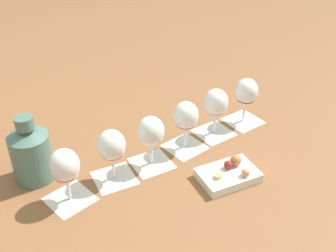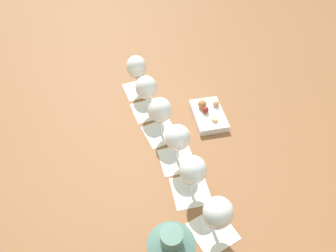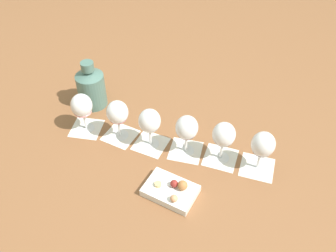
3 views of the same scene
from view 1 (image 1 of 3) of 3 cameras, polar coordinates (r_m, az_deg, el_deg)
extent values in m
plane|color=brown|center=(1.27, -0.15, -3.85)|extent=(8.00, 8.00, 0.00)
cube|color=silver|center=(1.15, -13.10, -9.59)|extent=(0.16, 0.16, 0.00)
cube|color=silver|center=(1.20, -7.27, -6.99)|extent=(0.14, 0.14, 0.00)
cube|color=silver|center=(1.24, -2.23, -5.05)|extent=(0.15, 0.15, 0.00)
cube|color=silver|center=(1.30, 2.30, -2.82)|extent=(0.15, 0.15, 0.00)
cube|color=silver|center=(1.37, 6.22, -0.89)|extent=(0.15, 0.15, 0.00)
cube|color=silver|center=(1.45, 10.12, 0.70)|extent=(0.15, 0.15, 0.00)
cylinder|color=white|center=(1.15, -13.13, -9.46)|extent=(0.06, 0.06, 0.01)
cylinder|color=white|center=(1.12, -13.37, -8.05)|extent=(0.01, 0.01, 0.07)
ellipsoid|color=white|center=(1.08, -13.86, -5.15)|extent=(0.08, 0.08, 0.09)
ellipsoid|color=pink|center=(1.10, -13.65, -6.41)|extent=(0.06, 0.06, 0.02)
cylinder|color=white|center=(1.19, -7.28, -6.86)|extent=(0.06, 0.06, 0.01)
cylinder|color=white|center=(1.17, -7.41, -5.46)|extent=(0.01, 0.01, 0.07)
ellipsoid|color=white|center=(1.13, -7.67, -2.57)|extent=(0.08, 0.08, 0.09)
ellipsoid|color=#D55A64|center=(1.14, -7.57, -3.63)|extent=(0.06, 0.06, 0.03)
cylinder|color=white|center=(1.24, -2.23, -4.92)|extent=(0.06, 0.06, 0.01)
cylinder|color=white|center=(1.21, -2.27, -3.53)|extent=(0.01, 0.01, 0.07)
ellipsoid|color=white|center=(1.17, -2.35, -0.69)|extent=(0.08, 0.08, 0.09)
ellipsoid|color=#A8323C|center=(1.18, -2.32, -1.58)|extent=(0.06, 0.06, 0.03)
cylinder|color=white|center=(1.30, 2.30, -2.69)|extent=(0.06, 0.06, 0.01)
cylinder|color=white|center=(1.28, 2.34, -1.34)|extent=(0.01, 0.01, 0.07)
ellipsoid|color=white|center=(1.24, 2.42, 1.42)|extent=(0.08, 0.08, 0.09)
ellipsoid|color=maroon|center=(1.25, 2.39, 0.49)|extent=(0.06, 0.06, 0.03)
cylinder|color=white|center=(1.37, 6.23, -0.76)|extent=(0.06, 0.06, 0.01)
cylinder|color=white|center=(1.35, 6.32, 0.55)|extent=(0.01, 0.01, 0.07)
ellipsoid|color=white|center=(1.31, 6.51, 3.21)|extent=(0.08, 0.08, 0.09)
ellipsoid|color=#4B1222|center=(1.33, 6.45, 2.35)|extent=(0.06, 0.06, 0.03)
cylinder|color=white|center=(1.45, 10.14, 0.83)|extent=(0.06, 0.06, 0.01)
cylinder|color=white|center=(1.43, 10.28, 2.09)|extent=(0.01, 0.01, 0.07)
ellipsoid|color=white|center=(1.39, 10.57, 4.65)|extent=(0.08, 0.08, 0.09)
ellipsoid|color=black|center=(1.40, 10.47, 3.76)|extent=(0.06, 0.06, 0.03)
cylinder|color=#4C7066|center=(1.21, -17.95, -4.04)|extent=(0.11, 0.11, 0.14)
cone|color=#4C7066|center=(1.16, -18.64, -0.83)|extent=(0.11, 0.11, 0.02)
cylinder|color=#4C7066|center=(1.15, -18.90, 0.40)|extent=(0.05, 0.05, 0.03)
cube|color=white|center=(1.19, 8.12, -6.62)|extent=(0.19, 0.16, 0.03)
sphere|color=tan|center=(1.16, 10.48, -6.21)|extent=(0.02, 0.02, 0.02)
sphere|color=#B2703D|center=(1.20, 9.15, -4.61)|extent=(0.03, 0.03, 0.03)
cylinder|color=#DBB775|center=(1.15, 6.78, -6.73)|extent=(0.02, 0.02, 0.01)
sphere|color=maroon|center=(1.18, 8.15, -5.22)|extent=(0.02, 0.02, 0.02)
camera|label=2|loc=(1.05, -41.42, 28.42)|focal=32.00mm
camera|label=3|loc=(0.88, 64.83, 28.23)|focal=38.00mm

